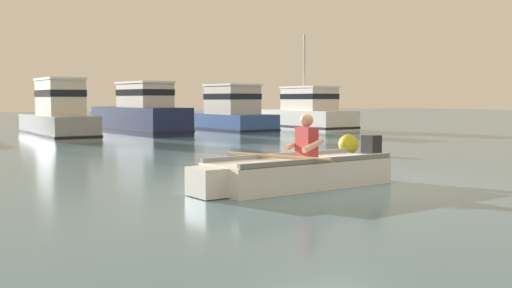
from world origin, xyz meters
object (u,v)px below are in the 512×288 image
moored_boat_navy (141,114)px  rowboat_with_person (296,172)px  moored_boat_white (304,113)px  moored_boat_grey (58,116)px  mooring_buoy (348,144)px  moored_boat_blue (228,114)px

moored_boat_navy → rowboat_with_person: bearing=-99.6°
moored_boat_navy → moored_boat_white: moored_boat_white is taller
moored_boat_grey → mooring_buoy: (5.07, -10.54, -0.53)m
moored_boat_grey → moored_boat_blue: (7.28, 0.53, -0.04)m
rowboat_with_person → moored_boat_blue: moored_boat_blue is taller
moored_boat_blue → moored_boat_white: 4.01m
moored_boat_navy → moored_boat_white: 7.94m
rowboat_with_person → moored_boat_blue: size_ratio=0.70×
moored_boat_navy → moored_boat_blue: bearing=-1.4°
moored_boat_grey → moored_boat_navy: 3.41m
moored_boat_white → mooring_buoy: (-6.22, -11.11, -0.48)m
moored_boat_blue → moored_boat_white: bearing=0.7°
moored_boat_white → moored_boat_blue: bearing=-179.3°
moored_boat_blue → rowboat_with_person: bearing=-113.3°
mooring_buoy → moored_boat_white: bearing=60.8°
moored_boat_blue → mooring_buoy: moored_boat_blue is taller
moored_boat_blue → moored_boat_white: (4.01, 0.05, -0.01)m
mooring_buoy → moored_boat_blue: bearing=78.7°
moored_boat_blue → moored_boat_white: size_ratio=0.88×
moored_boat_navy → mooring_buoy: 11.30m
moored_boat_navy → moored_boat_white: bearing=-0.3°
rowboat_with_person → moored_boat_grey: (-0.77, 14.59, 0.54)m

